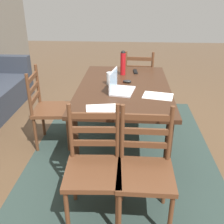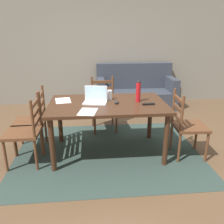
# 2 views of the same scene
# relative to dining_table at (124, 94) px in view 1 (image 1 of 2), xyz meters

# --- Properties ---
(ground_plane) EXTENTS (14.00, 14.00, 0.00)m
(ground_plane) POSITION_rel_dining_table_xyz_m (0.00, 0.00, -0.68)
(ground_plane) COLOR brown
(area_rug) EXTENTS (2.68, 2.08, 0.01)m
(area_rug) POSITION_rel_dining_table_xyz_m (0.00, 0.00, -0.68)
(area_rug) COLOR #283833
(area_rug) RESTS_ON ground
(dining_table) EXTENTS (1.63, 1.01, 0.77)m
(dining_table) POSITION_rel_dining_table_xyz_m (0.00, 0.00, 0.00)
(dining_table) COLOR #382114
(dining_table) RESTS_ON ground
(chair_far_head) EXTENTS (0.47, 0.47, 0.95)m
(chair_far_head) POSITION_rel_dining_table_xyz_m (-0.00, 0.88, -0.22)
(chair_far_head) COLOR #56331E
(chair_far_head) RESTS_ON ground
(chair_right_near) EXTENTS (0.46, 0.46, 0.95)m
(chair_right_near) POSITION_rel_dining_table_xyz_m (1.10, -0.20, -0.22)
(chair_right_near) COLOR #56331E
(chair_right_near) RESTS_ON ground
(chair_left_far) EXTENTS (0.47, 0.47, 0.95)m
(chair_left_far) POSITION_rel_dining_table_xyz_m (-1.10, 0.20, -0.22)
(chair_left_far) COLOR #56331E
(chair_left_far) RESTS_ON ground
(chair_left_near) EXTENTS (0.44, 0.44, 0.95)m
(chair_left_near) POSITION_rel_dining_table_xyz_m (-1.10, -0.20, -0.22)
(chair_left_near) COLOR #56331E
(chair_left_near) RESTS_ON ground
(laptop) EXTENTS (0.36, 0.28, 0.23)m
(laptop) POSITION_rel_dining_table_xyz_m (-0.17, 0.05, 0.15)
(laptop) COLOR silver
(laptop) RESTS_ON dining_table
(water_bottle) EXTENTS (0.06, 0.06, 0.31)m
(water_bottle) POSITION_rel_dining_table_xyz_m (0.44, 0.03, 0.25)
(water_bottle) COLOR #A81419
(water_bottle) RESTS_ON dining_table
(drinking_glass) EXTENTS (0.07, 0.07, 0.14)m
(drinking_glass) POSITION_rel_dining_table_xyz_m (0.05, 0.16, 0.16)
(drinking_glass) COLOR silver
(drinking_glass) RESTS_ON dining_table
(computer_mouse) EXTENTS (0.08, 0.11, 0.03)m
(computer_mouse) POSITION_rel_dining_table_xyz_m (0.12, -0.03, 0.11)
(computer_mouse) COLOR black
(computer_mouse) RESTS_ON dining_table
(tv_remote) EXTENTS (0.17, 0.06, 0.02)m
(tv_remote) POSITION_rel_dining_table_xyz_m (0.55, -0.13, 0.10)
(tv_remote) COLOR black
(tv_remote) RESTS_ON dining_table
(paper_stack_left) EXTENTS (0.26, 0.33, 0.00)m
(paper_stack_left) POSITION_rel_dining_table_xyz_m (-0.63, 0.18, 0.09)
(paper_stack_left) COLOR white
(paper_stack_left) RESTS_ON dining_table
(paper_stack_right) EXTENTS (0.27, 0.33, 0.00)m
(paper_stack_right) POSITION_rel_dining_table_xyz_m (-0.28, -0.35, 0.09)
(paper_stack_right) COLOR white
(paper_stack_right) RESTS_ON dining_table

